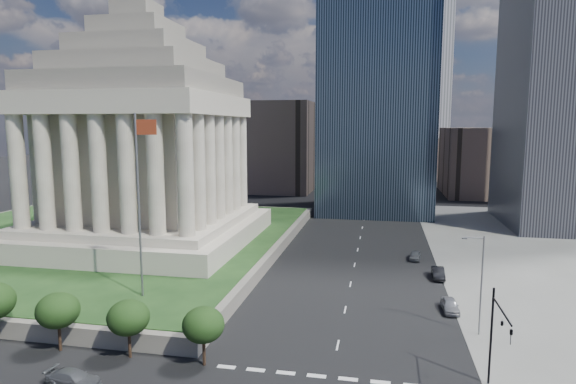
% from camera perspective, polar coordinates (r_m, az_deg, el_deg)
% --- Properties ---
extents(ground, '(500.00, 500.00, 0.00)m').
position_cam_1_polar(ground, '(124.81, 9.31, -1.75)').
color(ground, black).
rests_on(ground, ground).
extents(plaza_terrace, '(66.00, 70.00, 1.80)m').
position_cam_1_polar(plaza_terrace, '(89.97, -22.06, -5.35)').
color(plaza_terrace, '#666057').
rests_on(plaza_terrace, ground).
extents(plaza_lawn, '(64.00, 68.00, 0.10)m').
position_cam_1_polar(plaza_lawn, '(89.77, -22.09, -4.76)').
color(plaza_lawn, '#193515').
rests_on(plaza_lawn, plaza_terrace).
extents(war_memorial, '(34.00, 34.00, 39.00)m').
position_cam_1_polar(war_memorial, '(80.45, -16.96, 8.12)').
color(war_memorial, gray).
rests_on(war_memorial, plaza_lawn).
extents(flagpole, '(2.52, 0.24, 20.00)m').
position_cam_1_polar(flagpole, '(54.05, -17.15, -0.39)').
color(flagpole, slate).
rests_on(flagpole, plaza_lawn).
extents(midrise_glass, '(26.00, 26.00, 60.00)m').
position_cam_1_polar(midrise_glass, '(118.46, 10.54, 12.28)').
color(midrise_glass, black).
rests_on(midrise_glass, ground).
extents(building_filler_ne, '(20.00, 30.00, 20.00)m').
position_cam_1_polar(building_filler_ne, '(156.01, 21.62, 3.40)').
color(building_filler_ne, brown).
rests_on(building_filler_ne, ground).
extents(building_filler_nw, '(24.00, 30.00, 28.00)m').
position_cam_1_polar(building_filler_nw, '(156.86, -1.26, 5.43)').
color(building_filler_nw, brown).
rests_on(building_filler_nw, ground).
extents(traffic_signal_ne, '(0.30, 5.74, 8.00)m').
position_cam_1_polar(traffic_signal_ne, '(40.75, 23.55, -14.84)').
color(traffic_signal_ne, black).
rests_on(traffic_signal_ne, ground).
extents(street_lamp_north, '(2.13, 0.22, 10.00)m').
position_cam_1_polar(street_lamp_north, '(51.21, 21.79, -9.61)').
color(street_lamp_north, slate).
rests_on(street_lamp_north, ground).
extents(suv_grey, '(2.29, 4.74, 1.33)m').
position_cam_1_polar(suv_grey, '(44.21, -24.08, -19.56)').
color(suv_grey, '#505357').
rests_on(suv_grey, ground).
extents(parked_sedan_near, '(4.28, 1.83, 1.44)m').
position_cam_1_polar(parked_sedan_near, '(57.87, 18.66, -12.60)').
color(parked_sedan_near, gray).
rests_on(parked_sedan_near, ground).
extents(parked_sedan_mid, '(1.63, 4.49, 1.47)m').
position_cam_1_polar(parked_sedan_mid, '(69.19, 17.37, -9.15)').
color(parked_sedan_mid, black).
rests_on(parked_sedan_mid, ground).
extents(parked_sedan_far, '(2.15, 4.11, 1.34)m').
position_cam_1_polar(parked_sedan_far, '(77.38, 14.82, -7.30)').
color(parked_sedan_far, '#53565A').
rests_on(parked_sedan_far, ground).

